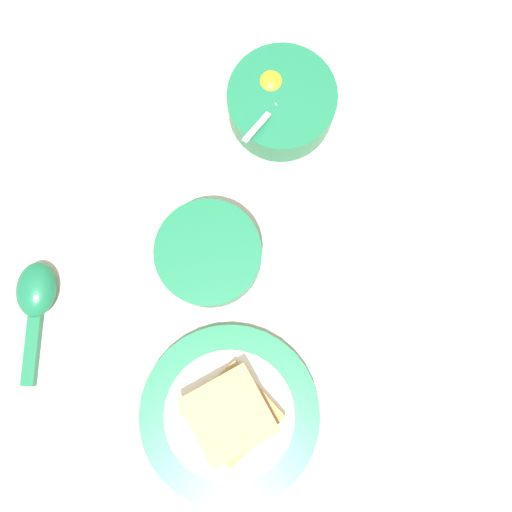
% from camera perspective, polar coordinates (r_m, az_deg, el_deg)
% --- Properties ---
extents(ground_plane, '(3.00, 3.00, 0.00)m').
position_cam_1_polar(ground_plane, '(0.76, -3.77, 3.41)').
color(ground_plane, beige).
extents(egg_bowl, '(0.13, 0.14, 0.08)m').
position_cam_1_polar(egg_bowl, '(0.77, 2.42, 14.35)').
color(egg_bowl, '#196B42').
rests_on(egg_bowl, ground_plane).
extents(toast_plate, '(0.22, 0.22, 0.02)m').
position_cam_1_polar(toast_plate, '(0.74, -2.52, -14.90)').
color(toast_plate, '#196B42').
rests_on(toast_plate, ground_plane).
extents(toast_sandwich, '(0.10, 0.10, 0.03)m').
position_cam_1_polar(toast_sandwich, '(0.72, -2.42, -14.83)').
color(toast_sandwich, tan).
rests_on(toast_sandwich, toast_plate).
extents(soup_spoon, '(0.14, 0.11, 0.03)m').
position_cam_1_polar(soup_spoon, '(0.78, -20.26, -3.86)').
color(soup_spoon, '#196B42').
rests_on(soup_spoon, ground_plane).
extents(congee_bowl, '(0.13, 0.13, 0.06)m').
position_cam_1_polar(congee_bowl, '(0.72, -4.48, 0.16)').
color(congee_bowl, '#196B42').
rests_on(congee_bowl, ground_plane).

